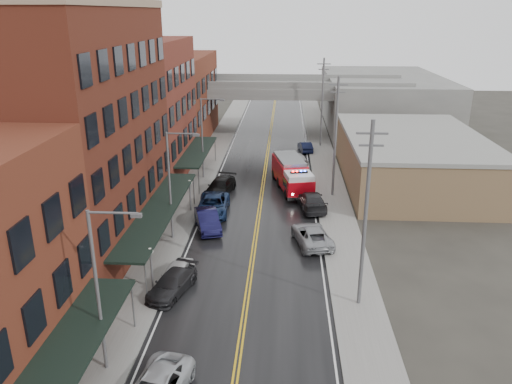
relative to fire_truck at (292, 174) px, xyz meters
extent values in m
cube|color=black|center=(-3.10, -6.86, -1.69)|extent=(11.00, 160.00, 0.02)
cube|color=slate|center=(-10.40, -6.86, -1.63)|extent=(3.00, 160.00, 0.15)
cube|color=slate|center=(4.20, -6.86, -1.63)|extent=(3.00, 160.00, 0.15)
cube|color=gray|center=(-8.75, -6.86, -1.63)|extent=(0.30, 160.00, 0.15)
cube|color=gray|center=(2.55, -6.86, -1.63)|extent=(0.30, 160.00, 0.15)
cube|color=#502215|center=(-16.40, -13.86, 7.30)|extent=(9.00, 20.00, 18.00)
cube|color=maroon|center=(-16.40, 3.64, 5.80)|extent=(9.00, 15.00, 15.00)
cube|color=#5E2818|center=(-16.40, 21.14, 4.30)|extent=(9.00, 20.00, 12.00)
cube|color=brown|center=(12.90, 3.14, 0.80)|extent=(14.00, 22.00, 5.00)
cube|color=slate|center=(14.90, 33.14, 2.30)|extent=(18.00, 30.00, 8.00)
cube|color=black|center=(-10.60, -32.86, 1.30)|extent=(2.60, 16.00, 0.18)
cylinder|color=slate|center=(-9.45, -25.26, -0.20)|extent=(0.10, 0.10, 3.00)
cube|color=black|center=(-10.60, -13.86, 1.30)|extent=(2.60, 18.00, 0.18)
cylinder|color=slate|center=(-9.45, -22.46, -0.20)|extent=(0.10, 0.10, 3.00)
cylinder|color=slate|center=(-9.45, -5.26, -0.20)|extent=(0.10, 0.10, 3.00)
cube|color=black|center=(-10.60, 3.64, 1.30)|extent=(2.60, 13.00, 0.18)
cylinder|color=slate|center=(-9.45, -2.46, -0.20)|extent=(0.10, 0.10, 3.00)
cylinder|color=slate|center=(-9.45, 9.74, -0.20)|extent=(0.10, 0.10, 3.00)
cylinder|color=#59595B|center=(-9.50, -20.86, -0.30)|extent=(0.14, 0.14, 2.80)
sphere|color=silver|center=(-9.50, -20.86, 1.20)|extent=(0.44, 0.44, 0.44)
cylinder|color=#59595B|center=(-9.50, -6.86, -0.30)|extent=(0.14, 0.14, 2.80)
sphere|color=silver|center=(-9.50, -6.86, 1.20)|extent=(0.44, 0.44, 0.44)
cylinder|color=#59595B|center=(-9.90, -28.86, 2.80)|extent=(0.18, 0.18, 9.00)
cylinder|color=#59595B|center=(-8.70, -28.86, 7.20)|extent=(2.40, 0.12, 0.12)
cube|color=#59595B|center=(-7.60, -28.86, 7.10)|extent=(0.50, 0.22, 0.18)
cylinder|color=#59595B|center=(-9.90, -12.86, 2.80)|extent=(0.18, 0.18, 9.00)
cylinder|color=#59595B|center=(-8.70, -12.86, 7.20)|extent=(2.40, 0.12, 0.12)
cube|color=#59595B|center=(-7.60, -12.86, 7.10)|extent=(0.50, 0.22, 0.18)
cylinder|color=#59595B|center=(-9.90, 3.14, 2.80)|extent=(0.18, 0.18, 9.00)
cylinder|color=#59595B|center=(-8.70, 3.14, 7.20)|extent=(2.40, 0.12, 0.12)
cube|color=#59595B|center=(-7.60, 3.14, 7.10)|extent=(0.50, 0.22, 0.18)
cylinder|color=#59595B|center=(4.10, -21.86, 4.30)|extent=(0.24, 0.24, 12.00)
cube|color=#59595B|center=(4.10, -21.86, 9.50)|extent=(1.80, 0.12, 0.12)
cube|color=#59595B|center=(4.10, -21.86, 8.80)|extent=(1.40, 0.12, 0.12)
cylinder|color=#59595B|center=(4.10, -1.86, 4.30)|extent=(0.24, 0.24, 12.00)
cube|color=#59595B|center=(4.10, -1.86, 9.50)|extent=(1.80, 0.12, 0.12)
cube|color=#59595B|center=(4.10, -1.86, 8.80)|extent=(1.40, 0.12, 0.12)
cylinder|color=#59595B|center=(4.10, 18.14, 4.30)|extent=(0.24, 0.24, 12.00)
cube|color=#59595B|center=(4.10, 18.14, 9.50)|extent=(1.80, 0.12, 0.12)
cube|color=#59595B|center=(4.10, 18.14, 8.80)|extent=(1.40, 0.12, 0.12)
cube|color=slate|center=(-3.10, 25.14, 5.05)|extent=(40.00, 10.00, 1.50)
cube|color=slate|center=(-14.10, 25.14, 1.30)|extent=(1.60, 8.00, 6.00)
cube|color=slate|center=(7.90, 25.14, 1.30)|extent=(1.60, 8.00, 6.00)
cube|color=#B60813|center=(-0.29, 1.33, -0.02)|extent=(3.93, 6.39, 2.27)
cube|color=#B60813|center=(0.62, -2.79, -0.35)|extent=(3.25, 3.33, 1.62)
cube|color=silver|center=(0.62, -2.79, 0.73)|extent=(3.07, 3.09, 0.54)
cube|color=black|center=(0.57, -2.58, -0.02)|extent=(3.03, 2.28, 0.87)
cube|color=slate|center=(-0.29, 1.33, 1.28)|extent=(3.57, 5.91, 0.32)
cube|color=black|center=(0.62, -2.79, 1.09)|extent=(1.76, 0.67, 0.15)
sphere|color=#FF0C0C|center=(0.04, -2.92, 1.18)|extent=(0.22, 0.22, 0.22)
sphere|color=#1933FF|center=(1.20, -2.67, 1.18)|extent=(0.22, 0.22, 0.22)
cylinder|color=black|center=(-0.52, -3.16, -1.16)|extent=(1.14, 0.60, 1.08)
cylinder|color=black|center=(1.80, -2.64, -1.16)|extent=(1.14, 0.60, 1.08)
cylinder|color=black|center=(-1.34, 0.54, -1.16)|extent=(1.14, 0.60, 1.08)
cylinder|color=black|center=(0.99, 1.05, -1.16)|extent=(1.14, 0.60, 1.08)
cylinder|color=black|center=(-1.92, 3.18, -1.16)|extent=(1.14, 0.60, 1.08)
cylinder|color=black|center=(0.40, 3.70, -1.16)|extent=(1.14, 0.60, 1.08)
imported|color=black|center=(-8.10, -21.16, -1.01)|extent=(3.20, 5.10, 1.38)
imported|color=silver|center=(-8.10, -20.06, -0.99)|extent=(2.32, 4.39, 1.42)
imported|color=#0F0E33|center=(-7.32, -10.71, -0.87)|extent=(3.16, 5.30, 1.65)
imported|color=#132448|center=(-7.36, -7.17, -0.86)|extent=(2.99, 6.14, 1.68)
imported|color=black|center=(-7.35, -1.92, -0.90)|extent=(3.26, 5.82, 1.59)
imported|color=#95989C|center=(1.50, -13.06, -0.94)|extent=(3.67, 5.89, 1.52)
imported|color=black|center=(1.80, -5.41, -0.87)|extent=(3.05, 5.95, 1.65)
imported|color=#BDBDBD|center=(0.70, 9.34, -0.98)|extent=(3.02, 4.53, 1.43)
imported|color=black|center=(1.90, 15.34, -1.02)|extent=(2.07, 4.28, 1.35)
camera|label=1|loc=(-0.80, -49.78, 15.96)|focal=35.00mm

